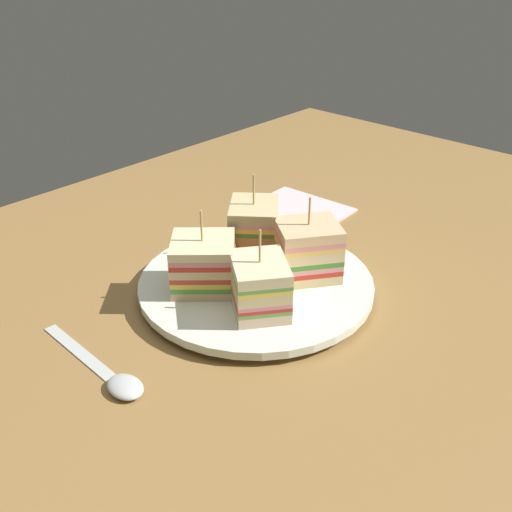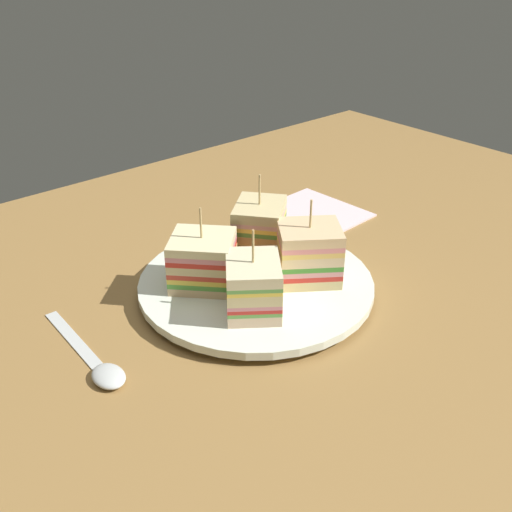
{
  "view_description": "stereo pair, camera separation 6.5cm",
  "coord_description": "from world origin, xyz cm",
  "px_view_note": "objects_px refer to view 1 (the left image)",
  "views": [
    {
      "loc": [
        41.7,
        38.43,
        36.32
      ],
      "look_at": [
        0.0,
        0.0,
        4.66
      ],
      "focal_mm": 41.98,
      "sensor_mm": 36.0,
      "label": 1
    },
    {
      "loc": [
        37.04,
        42.94,
        36.32
      ],
      "look_at": [
        0.0,
        0.0,
        4.66
      ],
      "focal_mm": 41.98,
      "sensor_mm": 36.0,
      "label": 2
    }
  ],
  "objects_px": {
    "chip_pile": "(251,274)",
    "sandwich_wedge_0": "(307,250)",
    "sandwich_wedge_2": "(204,264)",
    "sandwich_wedge_3": "(260,286)",
    "plate": "(256,285)",
    "napkin": "(295,211)",
    "sandwich_wedge_1": "(254,230)",
    "spoon": "(114,378)"
  },
  "relations": [
    {
      "from": "sandwich_wedge_0",
      "to": "sandwich_wedge_2",
      "type": "distance_m",
      "value": 0.12
    },
    {
      "from": "plate",
      "to": "spoon",
      "type": "relative_size",
      "value": 1.67
    },
    {
      "from": "plate",
      "to": "spoon",
      "type": "bearing_deg",
      "value": 1.95
    },
    {
      "from": "plate",
      "to": "sandwich_wedge_2",
      "type": "bearing_deg",
      "value": -33.7
    },
    {
      "from": "sandwich_wedge_1",
      "to": "chip_pile",
      "type": "bearing_deg",
      "value": 1.06
    },
    {
      "from": "chip_pile",
      "to": "sandwich_wedge_0",
      "type": "bearing_deg",
      "value": 148.65
    },
    {
      "from": "plate",
      "to": "sandwich_wedge_0",
      "type": "xyz_separation_m",
      "value": [
        -0.05,
        0.03,
        0.04
      ]
    },
    {
      "from": "plate",
      "to": "napkin",
      "type": "distance_m",
      "value": 0.22
    },
    {
      "from": "spoon",
      "to": "plate",
      "type": "bearing_deg",
      "value": 93.96
    },
    {
      "from": "sandwich_wedge_2",
      "to": "sandwich_wedge_3",
      "type": "xyz_separation_m",
      "value": [
        -0.01,
        0.07,
        -0.0
      ]
    },
    {
      "from": "sandwich_wedge_2",
      "to": "plate",
      "type": "bearing_deg",
      "value": 13.07
    },
    {
      "from": "sandwich_wedge_0",
      "to": "spoon",
      "type": "height_order",
      "value": "sandwich_wedge_0"
    },
    {
      "from": "plate",
      "to": "sandwich_wedge_0",
      "type": "height_order",
      "value": "sandwich_wedge_0"
    },
    {
      "from": "sandwich_wedge_3",
      "to": "chip_pile",
      "type": "bearing_deg",
      "value": 0.76
    },
    {
      "from": "sandwich_wedge_2",
      "to": "napkin",
      "type": "xyz_separation_m",
      "value": [
        -0.24,
        -0.07,
        -0.04
      ]
    },
    {
      "from": "chip_pile",
      "to": "spoon",
      "type": "bearing_deg",
      "value": 1.81
    },
    {
      "from": "sandwich_wedge_2",
      "to": "sandwich_wedge_1",
      "type": "bearing_deg",
      "value": 52.53
    },
    {
      "from": "sandwich_wedge_1",
      "to": "napkin",
      "type": "bearing_deg",
      "value": 162.95
    },
    {
      "from": "napkin",
      "to": "sandwich_wedge_1",
      "type": "bearing_deg",
      "value": 21.84
    },
    {
      "from": "sandwich_wedge_0",
      "to": "napkin",
      "type": "distance_m",
      "value": 0.21
    },
    {
      "from": "plate",
      "to": "sandwich_wedge_0",
      "type": "distance_m",
      "value": 0.07
    },
    {
      "from": "spoon",
      "to": "napkin",
      "type": "distance_m",
      "value": 0.41
    },
    {
      "from": "sandwich_wedge_0",
      "to": "chip_pile",
      "type": "bearing_deg",
      "value": 4.67
    },
    {
      "from": "sandwich_wedge_0",
      "to": "sandwich_wedge_3",
      "type": "bearing_deg",
      "value": 40.78
    },
    {
      "from": "sandwich_wedge_0",
      "to": "sandwich_wedge_2",
      "type": "height_order",
      "value": "sandwich_wedge_0"
    },
    {
      "from": "chip_pile",
      "to": "napkin",
      "type": "bearing_deg",
      "value": -153.11
    },
    {
      "from": "plate",
      "to": "sandwich_wedge_1",
      "type": "height_order",
      "value": "sandwich_wedge_1"
    },
    {
      "from": "napkin",
      "to": "spoon",
      "type": "bearing_deg",
      "value": 15.59
    },
    {
      "from": "plate",
      "to": "chip_pile",
      "type": "distance_m",
      "value": 0.02
    },
    {
      "from": "sandwich_wedge_0",
      "to": "chip_pile",
      "type": "relative_size",
      "value": 1.19
    },
    {
      "from": "sandwich_wedge_2",
      "to": "sandwich_wedge_3",
      "type": "relative_size",
      "value": 1.0
    },
    {
      "from": "sandwich_wedge_3",
      "to": "napkin",
      "type": "distance_m",
      "value": 0.28
    },
    {
      "from": "sandwich_wedge_0",
      "to": "sandwich_wedge_1",
      "type": "distance_m",
      "value": 0.08
    },
    {
      "from": "sandwich_wedge_1",
      "to": "napkin",
      "type": "height_order",
      "value": "sandwich_wedge_1"
    },
    {
      "from": "napkin",
      "to": "plate",
      "type": "bearing_deg",
      "value": 27.8
    },
    {
      "from": "sandwich_wedge_2",
      "to": "napkin",
      "type": "bearing_deg",
      "value": 63.03
    },
    {
      "from": "sandwich_wedge_0",
      "to": "sandwich_wedge_3",
      "type": "height_order",
      "value": "sandwich_wedge_0"
    },
    {
      "from": "sandwich_wedge_3",
      "to": "chip_pile",
      "type": "relative_size",
      "value": 1.14
    },
    {
      "from": "plate",
      "to": "napkin",
      "type": "height_order",
      "value": "plate"
    },
    {
      "from": "sandwich_wedge_0",
      "to": "sandwich_wedge_2",
      "type": "xyz_separation_m",
      "value": [
        0.09,
        -0.07,
        -0.0
      ]
    },
    {
      "from": "sandwich_wedge_3",
      "to": "napkin",
      "type": "bearing_deg",
      "value": -20.93
    },
    {
      "from": "chip_pile",
      "to": "napkin",
      "type": "relative_size",
      "value": 0.6
    }
  ]
}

